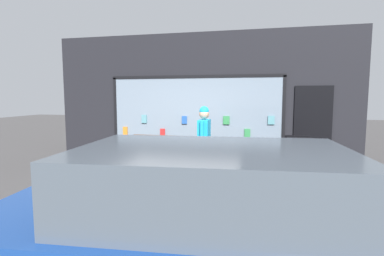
% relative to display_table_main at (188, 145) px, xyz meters
% --- Properties ---
extents(ground_plane, '(40.00, 40.00, 0.00)m').
position_rel_display_table_main_xyz_m(ground_plane, '(0.00, -1.10, -0.71)').
color(ground_plane, '#474444').
extents(shopfront_facade, '(8.27, 0.29, 3.53)m').
position_rel_display_table_main_xyz_m(shopfront_facade, '(0.03, 1.29, 1.03)').
color(shopfront_facade, black).
rests_on(shopfront_facade, ground_plane).
extents(display_table_main, '(2.95, 0.59, 0.88)m').
position_rel_display_table_main_xyz_m(display_table_main, '(0.00, 0.00, 0.00)').
color(display_table_main, brown).
rests_on(display_table_main, ground_plane).
extents(person_browsing, '(0.23, 0.65, 1.63)m').
position_rel_display_table_main_xyz_m(person_browsing, '(0.48, -0.50, 0.24)').
color(person_browsing, '#4C382D').
rests_on(person_browsing, ground_plane).
extents(small_dog, '(0.39, 0.49, 0.44)m').
position_rel_display_table_main_xyz_m(small_dog, '(0.20, -0.70, -0.41)').
color(small_dog, black).
rests_on(small_dog, ground_plane).
extents(sandwich_board_sign, '(0.58, 0.75, 1.02)m').
position_rel_display_table_main_xyz_m(sandwich_board_sign, '(2.42, -0.30, -0.19)').
color(sandwich_board_sign, black).
rests_on(sandwich_board_sign, ground_plane).
extents(parked_car, '(4.21, 2.11, 1.41)m').
position_rel_display_table_main_xyz_m(parked_car, '(1.27, -4.27, 0.03)').
color(parked_car, navy).
rests_on(parked_car, ground_plane).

